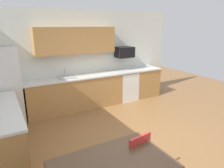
# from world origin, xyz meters

# --- Properties ---
(ground_plane) EXTENTS (12.00, 12.00, 0.00)m
(ground_plane) POSITION_xyz_m (0.00, 0.00, 0.00)
(ground_plane) COLOR olive
(wall_back) EXTENTS (5.80, 0.10, 2.70)m
(wall_back) POSITION_xyz_m (0.00, 2.65, 1.35)
(wall_back) COLOR silver
(wall_back) RESTS_ON ground
(cabinet_run_back) EXTENTS (2.68, 0.60, 0.90)m
(cabinet_run_back) POSITION_xyz_m (-0.41, 2.30, 0.45)
(cabinet_run_back) COLOR #AD7A42
(cabinet_run_back) RESTS_ON ground
(cabinet_run_back_right) EXTENTS (0.87, 0.60, 0.90)m
(cabinet_run_back_right) POSITION_xyz_m (1.97, 2.30, 0.45)
(cabinet_run_back_right) COLOR #AD7A42
(cabinet_run_back_right) RESTS_ON ground
(cabinet_run_left) EXTENTS (0.60, 2.00, 0.90)m
(cabinet_run_left) POSITION_xyz_m (-2.30, 0.80, 0.45)
(cabinet_run_left) COLOR #AD7A42
(cabinet_run_left) RESTS_ON ground
(countertop_back) EXTENTS (4.80, 0.64, 0.04)m
(countertop_back) POSITION_xyz_m (0.00, 2.30, 0.92)
(countertop_back) COLOR silver
(countertop_back) RESTS_ON cabinet_run_back
(upper_cabinets_back) EXTENTS (2.20, 0.34, 0.70)m
(upper_cabinets_back) POSITION_xyz_m (-0.30, 2.43, 1.90)
(upper_cabinets_back) COLOR #AD7A42
(refrigerator) EXTENTS (0.76, 0.70, 1.81)m
(refrigerator) POSITION_xyz_m (-2.18, 2.22, 0.90)
(refrigerator) COLOR white
(refrigerator) RESTS_ON ground
(oven_range) EXTENTS (0.60, 0.60, 0.91)m
(oven_range) POSITION_xyz_m (1.23, 2.30, 0.46)
(oven_range) COLOR white
(oven_range) RESTS_ON ground
(microwave) EXTENTS (0.54, 0.36, 0.32)m
(microwave) POSITION_xyz_m (1.23, 2.40, 1.49)
(microwave) COLOR black
(sink_basin) EXTENTS (0.48, 0.40, 0.14)m
(sink_basin) POSITION_xyz_m (-0.64, 2.30, 0.88)
(sink_basin) COLOR #A5A8AD
(sink_basin) RESTS_ON countertop_back
(sink_faucet) EXTENTS (0.02, 0.02, 0.24)m
(sink_faucet) POSITION_xyz_m (-0.64, 2.48, 1.04)
(sink_faucet) COLOR #B2B5BA
(sink_faucet) RESTS_ON countertop_back
(dining_table) EXTENTS (1.40, 0.90, 0.74)m
(dining_table) POSITION_xyz_m (-1.20, -1.14, 0.68)
(dining_table) COLOR brown
(dining_table) RESTS_ON ground
(chair_near_table) EXTENTS (0.46, 0.46, 0.85)m
(chair_near_table) POSITION_xyz_m (-0.64, -1.06, 0.50)
(chair_near_table) COLOR red
(chair_near_table) RESTS_ON ground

